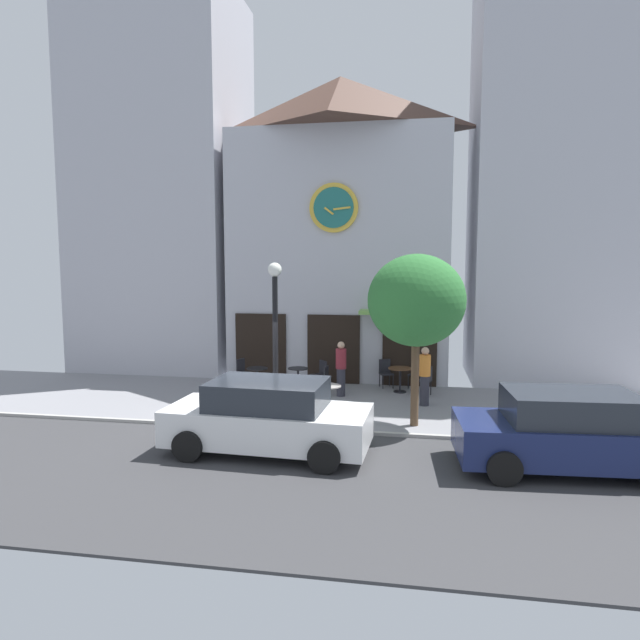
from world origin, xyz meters
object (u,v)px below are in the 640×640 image
(street_lamp, at_px, (275,339))
(cafe_chair_under_awning, at_px, (321,372))
(cafe_table_near_curb, at_px, (298,376))
(pedestrian_maroon, at_px, (341,368))
(cafe_chair_left_end, at_px, (243,370))
(parked_car_navy, at_px, (570,432))
(cafe_chair_by_entrance, at_px, (386,371))
(pedestrian_orange, at_px, (425,375))
(cafe_table_center_left, at_px, (257,375))
(cafe_chair_corner, at_px, (426,379))
(cafe_chair_facing_wall, at_px, (323,378))
(cafe_table_leftmost, at_px, (327,393))
(cafe_chair_outer, at_px, (417,372))
(street_tree, at_px, (416,301))
(cafe_table_rightmost, at_px, (400,375))
(parked_car_white, at_px, (268,417))

(street_lamp, relative_size, cafe_chair_under_awning, 4.48)
(cafe_table_near_curb, xyz_separation_m, pedestrian_maroon, (1.39, -0.28, 0.35))
(cafe_table_near_curb, distance_m, cafe_chair_under_awning, 0.87)
(cafe_chair_left_end, distance_m, parked_car_navy, 10.37)
(cafe_chair_by_entrance, height_order, pedestrian_orange, pedestrian_orange)
(cafe_chair_under_awning, height_order, parked_car_navy, parked_car_navy)
(cafe_table_center_left, relative_size, cafe_chair_corner, 0.81)
(cafe_chair_corner, bearing_deg, cafe_chair_facing_wall, -172.20)
(cafe_chair_corner, distance_m, cafe_chair_left_end, 5.89)
(street_lamp, distance_m, cafe_table_near_curb, 3.13)
(cafe_table_center_left, height_order, cafe_chair_under_awning, cafe_chair_under_awning)
(cafe_table_leftmost, height_order, parked_car_navy, parked_car_navy)
(street_lamp, height_order, pedestrian_orange, street_lamp)
(cafe_chair_corner, height_order, cafe_chair_facing_wall, same)
(cafe_table_leftmost, xyz_separation_m, cafe_chair_corner, (2.66, 2.40, -0.02))
(cafe_chair_by_entrance, xyz_separation_m, cafe_chair_under_awning, (-2.04, -0.56, 0.00))
(cafe_chair_corner, bearing_deg, street_lamp, -143.82)
(cafe_chair_outer, height_order, pedestrian_maroon, pedestrian_maroon)
(street_lamp, height_order, street_tree, street_tree)
(cafe_table_leftmost, xyz_separation_m, cafe_chair_outer, (2.39, 3.42, -0.02))
(cafe_table_leftmost, bearing_deg, pedestrian_maroon, 86.80)
(cafe_table_rightmost, height_order, cafe_chair_corner, cafe_chair_corner)
(cafe_chair_left_end, height_order, cafe_chair_facing_wall, same)
(cafe_chair_facing_wall, height_order, pedestrian_orange, pedestrian_orange)
(cafe_table_near_curb, bearing_deg, parked_car_white, -84.74)
(cafe_table_near_curb, relative_size, cafe_chair_under_awning, 0.85)
(cafe_table_leftmost, bearing_deg, cafe_chair_under_awning, 103.13)
(cafe_table_center_left, bearing_deg, cafe_chair_outer, 13.52)
(cafe_table_near_curb, xyz_separation_m, pedestrian_orange, (3.86, -0.96, 0.35))
(street_lamp, relative_size, street_tree, 0.95)
(street_lamp, relative_size, pedestrian_maroon, 2.42)
(cafe_table_rightmost, relative_size, cafe_chair_outer, 0.85)
(cafe_chair_by_entrance, relative_size, parked_car_navy, 0.20)
(cafe_chair_outer, distance_m, pedestrian_orange, 2.18)
(cafe_table_leftmost, relative_size, parked_car_navy, 0.17)
(street_tree, distance_m, cafe_table_rightmost, 4.35)
(pedestrian_orange, distance_m, pedestrian_maroon, 2.57)
(pedestrian_orange, bearing_deg, cafe_table_rightmost, 115.64)
(cafe_table_near_curb, distance_m, cafe_chair_by_entrance, 2.91)
(street_tree, distance_m, cafe_chair_corner, 4.07)
(street_lamp, xyz_separation_m, cafe_chair_left_end, (-1.93, 3.22, -1.52))
(cafe_chair_left_end, bearing_deg, cafe_chair_under_awning, 2.68)
(cafe_table_center_left, relative_size, cafe_table_rightmost, 0.95)
(cafe_table_near_curb, height_order, pedestrian_orange, pedestrian_orange)
(street_tree, relative_size, pedestrian_orange, 2.54)
(cafe_chair_left_end, xyz_separation_m, cafe_chair_under_awning, (2.56, 0.12, 0.00))
(cafe_chair_left_end, distance_m, pedestrian_orange, 6.00)
(cafe_table_leftmost, bearing_deg, parked_car_navy, -31.37)
(cafe_table_near_curb, xyz_separation_m, cafe_chair_by_entrance, (2.66, 1.18, 0.02))
(street_lamp, xyz_separation_m, cafe_chair_under_awning, (0.63, 3.34, -1.52))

